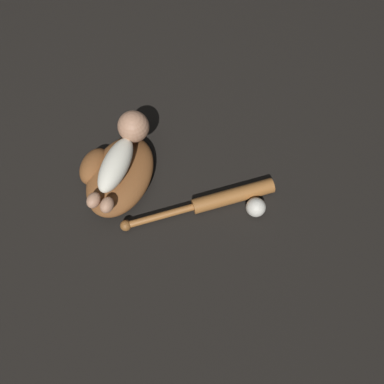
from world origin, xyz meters
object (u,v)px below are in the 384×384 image
(baby_figure, at_px, (123,150))
(baseball_bat, at_px, (218,200))
(baseball, at_px, (256,207))
(baseball_glove, at_px, (117,174))

(baby_figure, height_order, baseball_bat, baby_figure)
(baby_figure, height_order, baseball, baby_figure)
(baby_figure, relative_size, baseball, 5.28)
(baseball_glove, height_order, baseball_bat, baseball_glove)
(baby_figure, bearing_deg, baseball_bat, -113.45)
(baseball_glove, height_order, baby_figure, baby_figure)
(baseball_bat, bearing_deg, baby_figure, 66.55)
(baby_figure, xyz_separation_m, baseball_bat, (-0.15, -0.34, -0.12))
(baseball_glove, distance_m, baby_figure, 0.12)
(baby_figure, bearing_deg, baseball_glove, 142.24)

